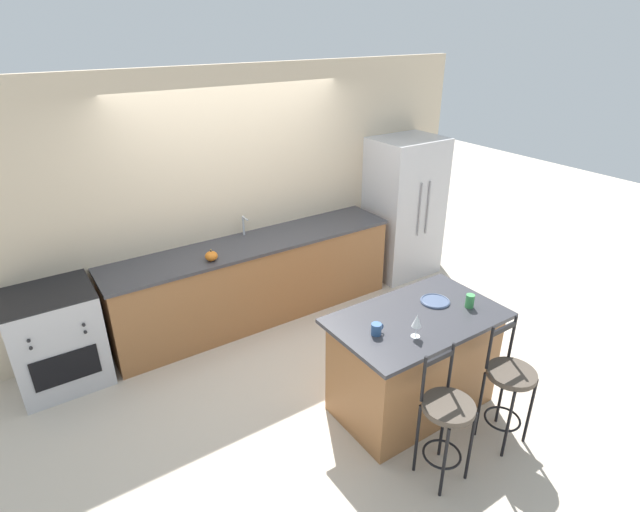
% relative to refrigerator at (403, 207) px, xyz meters
% --- Properties ---
extents(ground_plane, '(18.00, 18.00, 0.00)m').
position_rel_refrigerator_xyz_m(ground_plane, '(-2.14, -0.35, -0.90)').
color(ground_plane, beige).
extents(wall_back, '(6.00, 0.07, 2.70)m').
position_rel_refrigerator_xyz_m(wall_back, '(-2.14, 0.37, 0.45)').
color(wall_back, beige).
rests_on(wall_back, ground_plane).
extents(back_counter, '(3.22, 0.70, 0.93)m').
position_rel_refrigerator_xyz_m(back_counter, '(-2.14, 0.04, -0.43)').
color(back_counter, '#936038').
rests_on(back_counter, ground_plane).
extents(sink_faucet, '(0.02, 0.13, 0.22)m').
position_rel_refrigerator_xyz_m(sink_faucet, '(-2.14, 0.24, 0.17)').
color(sink_faucet, '#ADAFB5').
rests_on(sink_faucet, back_counter).
extents(kitchen_island, '(1.42, 0.86, 0.92)m').
position_rel_refrigerator_xyz_m(kitchen_island, '(-1.71, -2.04, -0.43)').
color(kitchen_island, '#936038').
rests_on(kitchen_island, ground_plane).
extents(refrigerator, '(0.86, 0.72, 1.79)m').
position_rel_refrigerator_xyz_m(refrigerator, '(0.00, 0.00, 0.00)').
color(refrigerator, '#BCBCC1').
rests_on(refrigerator, ground_plane).
extents(oven_range, '(0.75, 0.68, 0.94)m').
position_rel_refrigerator_xyz_m(oven_range, '(-4.16, 0.02, -0.43)').
color(oven_range, '#B7B7BC').
rests_on(oven_range, ground_plane).
extents(bar_stool_near, '(0.37, 0.37, 1.05)m').
position_rel_refrigerator_xyz_m(bar_stool_near, '(-2.04, -2.71, -0.35)').
color(bar_stool_near, black).
rests_on(bar_stool_near, ground_plane).
extents(bar_stool_far, '(0.37, 0.37, 1.05)m').
position_rel_refrigerator_xyz_m(bar_stool_far, '(-1.37, -2.73, -0.35)').
color(bar_stool_far, black).
rests_on(bar_stool_far, ground_plane).
extents(dinner_plate, '(0.25, 0.25, 0.02)m').
position_rel_refrigerator_xyz_m(dinner_plate, '(-1.43, -1.95, 0.03)').
color(dinner_plate, '#425170').
rests_on(dinner_plate, kitchen_island).
extents(wine_glass, '(0.08, 0.08, 0.19)m').
position_rel_refrigerator_xyz_m(wine_glass, '(-1.92, -2.23, 0.15)').
color(wine_glass, white).
rests_on(wine_glass, kitchen_island).
extents(coffee_mug, '(0.11, 0.08, 0.09)m').
position_rel_refrigerator_xyz_m(coffee_mug, '(-2.15, -2.04, 0.07)').
color(coffee_mug, '#335689').
rests_on(coffee_mug, kitchen_island).
extents(tumbler_cup, '(0.07, 0.07, 0.11)m').
position_rel_refrigerator_xyz_m(tumbler_cup, '(-1.25, -2.17, 0.08)').
color(tumbler_cup, '#3D934C').
rests_on(tumbler_cup, kitchen_island).
extents(pumpkin_decoration, '(0.12, 0.12, 0.12)m').
position_rel_refrigerator_xyz_m(pumpkin_decoration, '(-2.69, -0.16, 0.08)').
color(pumpkin_decoration, orange).
rests_on(pumpkin_decoration, back_counter).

